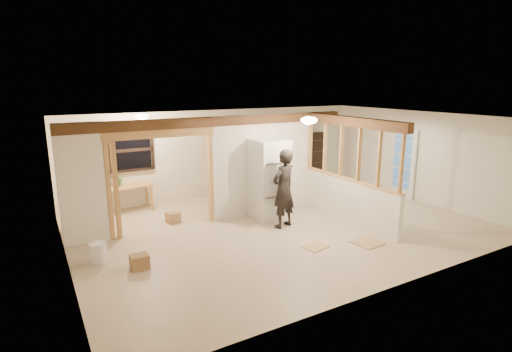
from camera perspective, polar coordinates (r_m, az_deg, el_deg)
floor at (r=9.34m, az=3.77°, el=-7.25°), size 9.00×6.50×0.01m
ceiling at (r=8.79m, az=4.01°, el=8.26°), size 9.00×6.50×0.01m
wall_back at (r=11.76m, az=-4.94°, el=3.33°), size 9.00×0.01×2.50m
wall_front at (r=6.63m, az=19.73°, el=-5.15°), size 9.00×0.01×2.50m
wall_left at (r=7.54m, az=-25.93°, el=-3.53°), size 0.01×6.50×2.50m
wall_right at (r=12.03m, az=22.04°, el=2.63°), size 0.01×6.50×2.50m
partition_left_stub at (r=8.74m, az=-23.62°, el=-1.16°), size 0.90×0.12×2.50m
partition_center at (r=10.07m, az=1.05°, el=1.72°), size 2.80×0.12×2.50m
doorway_frame at (r=9.08m, az=-13.18°, el=-0.87°), size 2.46×0.14×2.20m
header_beam_back at (r=9.35m, az=-5.30°, el=7.79°), size 7.00×0.18×0.22m
header_beam_right at (r=9.48m, az=13.50°, el=7.56°), size 0.18×3.30×0.22m
pony_wall at (r=9.83m, az=12.92°, el=-3.40°), size 0.12×3.20×1.00m
stud_partition at (r=9.57m, az=13.28°, el=3.27°), size 0.14×3.20×1.32m
window_back at (r=10.82m, az=-17.38°, el=3.53°), size 1.12×0.10×1.10m
french_door at (r=12.26m, az=20.25°, el=1.77°), size 0.12×0.86×2.00m
ceiling_dome_main at (r=8.56m, az=7.58°, el=7.91°), size 0.36×0.36×0.16m
ceiling_dome_util at (r=9.89m, az=-16.05°, el=8.21°), size 0.32×0.32×0.14m
hanging_bulb at (r=9.38m, az=-11.90°, el=6.35°), size 0.07×0.07×0.07m
refrigerator at (r=9.71m, az=1.91°, el=-0.43°), size 0.80×0.77×1.93m
woman at (r=9.07m, az=3.95°, el=-1.84°), size 0.76×0.61×1.81m
work_table at (r=10.80m, az=-17.56°, el=-3.05°), size 1.17×0.73×0.69m
potted_plant at (r=10.72m, az=-19.16°, el=-0.33°), size 0.36×0.31×0.38m
shop_vac at (r=9.74m, az=-24.54°, el=-5.74°), size 0.45×0.45×0.58m
bookshelf at (r=13.32m, az=8.10°, el=2.57°), size 0.83×0.28×1.66m
bucket at (r=8.03m, az=-21.65°, el=-10.18°), size 0.33×0.33×0.38m
box_util_a at (r=9.74m, az=-11.74°, el=-5.80°), size 0.34×0.31×0.26m
box_util_b at (r=9.35m, az=-22.26°, el=-7.34°), size 0.30×0.30×0.26m
box_front at (r=7.58m, az=-16.29°, el=-11.67°), size 0.32×0.26×0.26m
floor_panel_near at (r=8.71m, az=15.61°, el=-9.16°), size 0.58×0.58×0.02m
floor_panel_far at (r=8.29m, az=8.49°, el=-9.97°), size 0.53×0.46×0.02m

